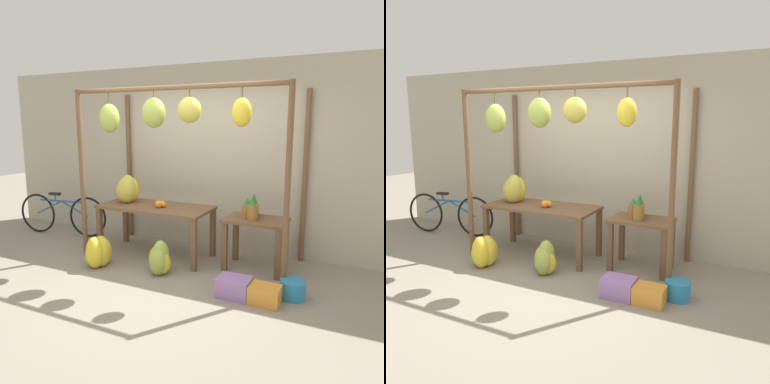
{
  "view_description": "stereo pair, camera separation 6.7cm",
  "coord_description": "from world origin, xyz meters",
  "views": [
    {
      "loc": [
        2.24,
        -3.65,
        1.92
      ],
      "look_at": [
        0.06,
        0.87,
        0.99
      ],
      "focal_mm": 35.0,
      "sensor_mm": 36.0,
      "label": 1
    },
    {
      "loc": [
        2.3,
        -3.63,
        1.92
      ],
      "look_at": [
        0.06,
        0.87,
        0.99
      ],
      "focal_mm": 35.0,
      "sensor_mm": 36.0,
      "label": 2
    }
  ],
  "objects": [
    {
      "name": "shop_wall_back",
      "position": [
        0.0,
        1.64,
        1.4
      ],
      "size": [
        8.0,
        0.08,
        2.8
      ],
      "color": "#B2A893",
      "rests_on": "ground_plane"
    },
    {
      "name": "orange_pile",
      "position": [
        -0.43,
        0.84,
        0.78
      ],
      "size": [
        0.18,
        0.23,
        0.09
      ],
      "color": "orange",
      "rests_on": "display_table_main"
    },
    {
      "name": "display_table_side",
      "position": [
        0.94,
        0.97,
        0.53
      ],
      "size": [
        0.8,
        0.55,
        0.69
      ],
      "color": "brown",
      "rests_on": "ground_plane"
    },
    {
      "name": "ground_plane",
      "position": [
        0.0,
        0.0,
        0.0
      ],
      "size": [
        20.0,
        20.0,
        0.0
      ],
      "primitive_type": "plane",
      "color": "gray"
    },
    {
      "name": "stall_awning",
      "position": [
        -0.08,
        0.58,
        1.79
      ],
      "size": [
        2.96,
        1.31,
        2.37
      ],
      "color": "brown",
      "rests_on": "ground_plane"
    },
    {
      "name": "blue_bucket",
      "position": [
        1.56,
        0.33,
        0.1
      ],
      "size": [
        0.28,
        0.28,
        0.21
      ],
      "color": "teal",
      "rests_on": "ground_plane"
    },
    {
      "name": "display_table_main",
      "position": [
        -0.53,
        0.87,
        0.64
      ],
      "size": [
        1.63,
        0.75,
        0.74
      ],
      "color": "brown",
      "rests_on": "ground_plane"
    },
    {
      "name": "parked_bicycle",
      "position": [
        -2.53,
        1.05,
        0.36
      ],
      "size": [
        1.69,
        0.3,
        0.74
      ],
      "color": "black",
      "rests_on": "ground_plane"
    },
    {
      "name": "banana_pile_on_table",
      "position": [
        -1.02,
        0.89,
        0.94
      ],
      "size": [
        0.39,
        0.45,
        0.42
      ],
      "color": "gold",
      "rests_on": "display_table_main"
    },
    {
      "name": "fruit_crate_white",
      "position": [
        0.96,
        0.09,
        0.11
      ],
      "size": [
        0.37,
        0.28,
        0.22
      ],
      "color": "#9970B7",
      "rests_on": "ground_plane"
    },
    {
      "name": "banana_pile_ground_right",
      "position": [
        -0.13,
        0.29,
        0.18
      ],
      "size": [
        0.38,
        0.35,
        0.44
      ],
      "color": "yellow",
      "rests_on": "ground_plane"
    },
    {
      "name": "fruit_crate_purple",
      "position": [
        1.32,
        0.08,
        0.1
      ],
      "size": [
        0.33,
        0.25,
        0.2
      ],
      "color": "orange",
      "rests_on": "ground_plane"
    },
    {
      "name": "pineapple_cluster",
      "position": [
        0.88,
        0.98,
        0.82
      ],
      "size": [
        0.24,
        0.38,
        0.33
      ],
      "color": "olive",
      "rests_on": "display_table_side"
    },
    {
      "name": "banana_pile_ground_left",
      "position": [
        -1.0,
        0.15,
        0.19
      ],
      "size": [
        0.41,
        0.45,
        0.43
      ],
      "color": "gold",
      "rests_on": "ground_plane"
    }
  ]
}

